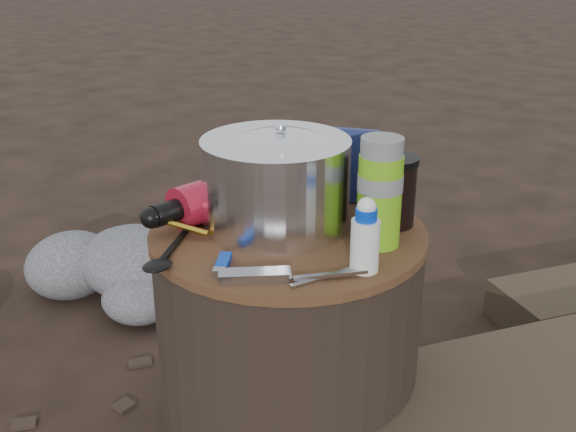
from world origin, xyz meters
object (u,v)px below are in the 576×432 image
Objects in this scene: camping_pot at (281,178)px; thermos at (380,193)px; fuel_bottle at (231,192)px; travel_mug at (392,191)px; stump at (288,338)px.

thermos reaches higher than camping_pot.
camping_pot reaches higher than fuel_bottle.
stump is at bearing -134.29° from travel_mug.
stump is 2.78× the size of camping_pot.
fuel_bottle reaches higher than stump.
camping_pot is 0.55× the size of fuel_bottle.
fuel_bottle is 1.73× the size of thermos.
stump is 1.53× the size of fuel_bottle.
thermos is (0.30, 0.04, 0.05)m from fuel_bottle.
travel_mug is (0.27, 0.13, 0.02)m from fuel_bottle.
camping_pot is 0.12m from fuel_bottle.
fuel_bottle is 2.57× the size of travel_mug.
travel_mug reaches higher than fuel_bottle.
camping_pot is 1.41× the size of travel_mug.
stump is at bearing 7.30° from fuel_bottle.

